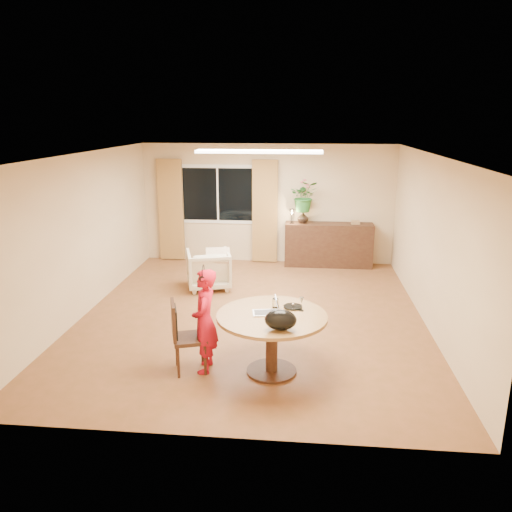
{
  "coord_description": "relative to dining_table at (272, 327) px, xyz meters",
  "views": [
    {
      "loc": [
        0.8,
        -7.58,
        3.14
      ],
      "look_at": [
        0.08,
        -0.2,
        1.07
      ],
      "focal_mm": 35.0,
      "sensor_mm": 36.0,
      "label": 1
    }
  ],
  "objects": [
    {
      "name": "floor",
      "position": [
        -0.44,
        1.85,
        -0.62
      ],
      "size": [
        6.5,
        6.5,
        0.0
      ],
      "primitive_type": "plane",
      "color": "brown",
      "rests_on": "ground"
    },
    {
      "name": "ceiling",
      "position": [
        -0.44,
        1.85,
        1.98
      ],
      "size": [
        6.5,
        6.5,
        0.0
      ],
      "primitive_type": "plane",
      "rotation": [
        3.14,
        0.0,
        0.0
      ],
      "color": "white",
      "rests_on": "wall_back"
    },
    {
      "name": "wall_back",
      "position": [
        -0.44,
        5.1,
        0.68
      ],
      "size": [
        5.5,
        0.0,
        5.5
      ],
      "primitive_type": "plane",
      "rotation": [
        1.57,
        0.0,
        0.0
      ],
      "color": "tan",
      "rests_on": "floor"
    },
    {
      "name": "wall_left",
      "position": [
        -3.19,
        1.85,
        0.68
      ],
      "size": [
        0.0,
        6.5,
        6.5
      ],
      "primitive_type": "plane",
      "rotation": [
        1.57,
        0.0,
        1.57
      ],
      "color": "tan",
      "rests_on": "floor"
    },
    {
      "name": "wall_right",
      "position": [
        2.31,
        1.85,
        0.68
      ],
      "size": [
        0.0,
        6.5,
        6.5
      ],
      "primitive_type": "plane",
      "rotation": [
        1.57,
        0.0,
        -1.57
      ],
      "color": "tan",
      "rests_on": "floor"
    },
    {
      "name": "window",
      "position": [
        -1.54,
        5.08,
        0.88
      ],
      "size": [
        1.7,
        0.03,
        1.3
      ],
      "color": "white",
      "rests_on": "wall_back"
    },
    {
      "name": "curtain_left",
      "position": [
        -2.59,
        5.0,
        0.53
      ],
      "size": [
        0.55,
        0.08,
        2.25
      ],
      "primitive_type": "cube",
      "color": "olive",
      "rests_on": "wall_back"
    },
    {
      "name": "curtain_right",
      "position": [
        -0.49,
        5.0,
        0.53
      ],
      "size": [
        0.55,
        0.08,
        2.25
      ],
      "primitive_type": "cube",
      "color": "olive",
      "rests_on": "wall_back"
    },
    {
      "name": "ceiling_panel",
      "position": [
        -0.44,
        3.05,
        1.95
      ],
      "size": [
        2.2,
        0.35,
        0.05
      ],
      "primitive_type": "cube",
      "color": "white",
      "rests_on": "ceiling"
    },
    {
      "name": "dining_table",
      "position": [
        0.0,
        0.0,
        0.0
      ],
      "size": [
        1.38,
        1.38,
        0.79
      ],
      "color": "brown",
      "rests_on": "floor"
    },
    {
      "name": "dining_chair",
      "position": [
        -1.03,
        -0.05,
        -0.15
      ],
      "size": [
        0.55,
        0.53,
        0.94
      ],
      "primitive_type": null,
      "rotation": [
        0.0,
        0.0,
        0.31
      ],
      "color": "black",
      "rests_on": "floor"
    },
    {
      "name": "child",
      "position": [
        -0.85,
        -0.01,
        0.06
      ],
      "size": [
        0.51,
        0.35,
        1.35
      ],
      "primitive_type": "imported",
      "rotation": [
        0.0,
        0.0,
        -1.51
      ],
      "color": "red",
      "rests_on": "floor"
    },
    {
      "name": "laptop",
      "position": [
        -0.08,
        0.03,
        0.28
      ],
      "size": [
        0.37,
        0.27,
        0.22
      ],
      "primitive_type": null,
      "rotation": [
        0.0,
        0.0,
        0.16
      ],
      "color": "#B7B7BC",
      "rests_on": "dining_table"
    },
    {
      "name": "tumbler",
      "position": [
        0.03,
        0.25,
        0.23
      ],
      "size": [
        0.1,
        0.1,
        0.12
      ],
      "primitive_type": null,
      "rotation": [
        0.0,
        0.0,
        -0.28
      ],
      "color": "white",
      "rests_on": "dining_table"
    },
    {
      "name": "wine_glass",
      "position": [
        0.36,
        0.17,
        0.26
      ],
      "size": [
        0.07,
        0.07,
        0.18
      ],
      "primitive_type": null,
      "rotation": [
        0.0,
        0.0,
        -0.18
      ],
      "color": "white",
      "rests_on": "dining_table"
    },
    {
      "name": "pot_lid",
      "position": [
        0.25,
        0.27,
        0.19
      ],
      "size": [
        0.27,
        0.27,
        0.04
      ],
      "primitive_type": null,
      "rotation": [
        0.0,
        0.0,
        0.12
      ],
      "color": "white",
      "rests_on": "dining_table"
    },
    {
      "name": "handbag",
      "position": [
        0.13,
        -0.45,
        0.29
      ],
      "size": [
        0.42,
        0.32,
        0.25
      ],
      "primitive_type": null,
      "rotation": [
        0.0,
        0.0,
        -0.33
      ],
      "color": "black",
      "rests_on": "dining_table"
    },
    {
      "name": "armchair",
      "position": [
        -1.41,
        3.15,
        -0.25
      ],
      "size": [
        0.97,
        0.99,
        0.73
      ],
      "primitive_type": "imported",
      "rotation": [
        0.0,
        0.0,
        3.43
      ],
      "color": "beige",
      "rests_on": "floor"
    },
    {
      "name": "throw",
      "position": [
        -1.21,
        3.08,
        0.13
      ],
      "size": [
        0.56,
        0.63,
        0.03
      ],
      "primitive_type": null,
      "rotation": [
        0.0,
        0.0,
        0.22
      ],
      "color": "beige",
      "rests_on": "armchair"
    },
    {
      "name": "sideboard",
      "position": [
        0.91,
        4.86,
        -0.15
      ],
      "size": [
        1.88,
        0.46,
        0.94
      ],
      "primitive_type": "cube",
      "color": "black",
      "rests_on": "floor"
    },
    {
      "name": "vase",
      "position": [
        0.34,
        4.86,
        0.45
      ],
      "size": [
        0.27,
        0.27,
        0.25
      ],
      "primitive_type": "imported",
      "rotation": [
        0.0,
        0.0,
        0.15
      ],
      "color": "black",
      "rests_on": "sideboard"
    },
    {
      "name": "bouquet",
      "position": [
        0.36,
        4.86,
        0.9
      ],
      "size": [
        0.62,
        0.55,
        0.66
      ],
      "primitive_type": "imported",
      "rotation": [
        0.0,
        0.0,
        0.06
      ],
      "color": "#356A27",
      "rests_on": "vase"
    },
    {
      "name": "book_stack",
      "position": [
        1.46,
        4.86,
        0.36
      ],
      "size": [
        0.19,
        0.15,
        0.08
      ],
      "primitive_type": null,
      "rotation": [
        0.0,
        0.0,
        0.02
      ],
      "color": "brown",
      "rests_on": "sideboard"
    },
    {
      "name": "desk_lamp",
      "position": [
        0.11,
        4.81,
        0.48
      ],
      "size": [
        0.14,
        0.14,
        0.33
      ],
      "primitive_type": null,
      "rotation": [
        0.0,
        0.0,
        0.05
      ],
      "color": "black",
      "rests_on": "sideboard"
    }
  ]
}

